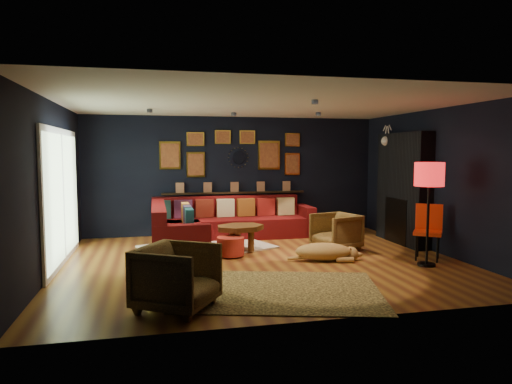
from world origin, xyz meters
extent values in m
plane|color=#956223|center=(0.00, 0.00, 0.00)|extent=(6.50, 6.50, 0.00)
plane|color=black|center=(0.00, 2.75, 1.30)|extent=(6.50, 0.00, 6.50)
plane|color=black|center=(0.00, -2.75, 1.30)|extent=(6.50, 0.00, 6.50)
plane|color=black|center=(-3.25, 0.00, 1.30)|extent=(0.00, 5.50, 5.50)
plane|color=black|center=(3.25, 0.00, 1.30)|extent=(0.00, 5.50, 5.50)
plane|color=beige|center=(0.00, 0.00, 2.60)|extent=(6.50, 6.50, 0.00)
cube|color=maroon|center=(-0.20, 2.25, 0.21)|extent=(3.20, 0.95, 0.42)
cube|color=maroon|center=(-0.20, 2.60, 0.63)|extent=(3.20, 0.24, 0.46)
cube|color=maroon|center=(1.50, 2.25, 0.32)|extent=(0.22, 0.95, 0.64)
cube|color=maroon|center=(-1.32, 1.15, 0.21)|extent=(0.95, 2.20, 0.42)
cube|color=maroon|center=(-1.68, 1.15, 0.63)|extent=(0.24, 2.20, 0.46)
cube|color=maroon|center=(-1.32, 0.15, 0.32)|extent=(0.95, 0.22, 0.64)
cube|color=#214E4E|center=(-1.60, 2.40, 0.62)|extent=(0.38, 0.14, 0.38)
cube|color=#54244B|center=(-1.15, 2.40, 0.62)|extent=(0.38, 0.14, 0.38)
cube|color=maroon|center=(-0.70, 2.40, 0.62)|extent=(0.38, 0.14, 0.38)
cube|color=beige|center=(-0.25, 2.40, 0.62)|extent=(0.38, 0.14, 0.38)
cube|color=#A05D22|center=(0.20, 2.40, 0.62)|extent=(0.38, 0.14, 0.38)
cube|color=maroon|center=(0.65, 2.40, 0.62)|extent=(0.38, 0.14, 0.38)
cube|color=tan|center=(1.10, 2.40, 0.62)|extent=(0.38, 0.14, 0.38)
cube|color=#C08630|center=(-1.15, 1.85, 0.62)|extent=(0.14, 0.38, 0.38)
cube|color=#302B48|center=(-1.15, 1.35, 0.62)|extent=(0.14, 0.38, 0.38)
cube|color=#164A58|center=(-1.15, 0.85, 0.62)|extent=(0.14, 0.38, 0.38)
cube|color=black|center=(0.00, 2.68, 0.92)|extent=(3.20, 0.12, 0.04)
cube|color=gold|center=(-1.40, 2.72, 1.75)|extent=(0.45, 0.03, 0.60)
cube|color=#AA6330|center=(-1.40, 2.70, 1.75)|extent=(0.38, 0.01, 0.51)
cube|color=gold|center=(-0.85, 2.72, 1.55)|extent=(0.40, 0.03, 0.55)
cube|color=#AA6330|center=(-0.85, 2.70, 1.55)|extent=(0.34, 0.01, 0.47)
cube|color=gold|center=(-0.85, 2.72, 2.10)|extent=(0.38, 0.03, 0.30)
cube|color=#AA6330|center=(-0.85, 2.70, 2.10)|extent=(0.32, 0.01, 0.25)
cube|color=gold|center=(0.80, 2.72, 1.75)|extent=(0.50, 0.03, 0.65)
cube|color=#AA6330|center=(0.80, 2.70, 1.75)|extent=(0.42, 0.01, 0.55)
cube|color=gold|center=(1.35, 2.72, 1.55)|extent=(0.35, 0.03, 0.50)
cube|color=#AA6330|center=(1.35, 2.70, 1.55)|extent=(0.30, 0.01, 0.42)
cube|color=gold|center=(1.35, 2.72, 2.10)|extent=(0.35, 0.03, 0.30)
cube|color=#AA6330|center=(1.35, 2.70, 2.10)|extent=(0.30, 0.01, 0.25)
cube|color=gold|center=(-0.25, 2.72, 2.15)|extent=(0.35, 0.03, 0.30)
cube|color=#AA6330|center=(-0.25, 2.70, 2.15)|extent=(0.30, 0.01, 0.25)
cube|color=gold|center=(0.30, 2.72, 2.15)|extent=(0.35, 0.03, 0.30)
cube|color=#AA6330|center=(0.30, 2.70, 2.15)|extent=(0.30, 0.01, 0.25)
cylinder|color=silver|center=(0.10, 2.72, 1.70)|extent=(0.28, 0.03, 0.28)
cone|color=gold|center=(0.32, 2.72, 1.70)|extent=(0.03, 0.16, 0.03)
cone|color=gold|center=(0.30, 2.72, 1.78)|extent=(0.04, 0.16, 0.04)
cone|color=gold|center=(0.26, 2.72, 1.86)|extent=(0.04, 0.16, 0.04)
cone|color=gold|center=(0.18, 2.72, 1.90)|extent=(0.04, 0.16, 0.04)
cone|color=gold|center=(0.10, 2.72, 1.92)|extent=(0.03, 0.16, 0.03)
cone|color=gold|center=(0.02, 2.72, 1.90)|extent=(0.04, 0.16, 0.04)
cone|color=gold|center=(-0.06, 2.72, 1.86)|extent=(0.04, 0.16, 0.04)
cone|color=gold|center=(-0.10, 2.72, 1.78)|extent=(0.04, 0.16, 0.04)
cone|color=gold|center=(-0.12, 2.72, 1.70)|extent=(0.03, 0.16, 0.03)
cone|color=gold|center=(-0.10, 2.72, 1.62)|extent=(0.04, 0.16, 0.04)
cone|color=gold|center=(-0.06, 2.72, 1.54)|extent=(0.04, 0.16, 0.04)
cone|color=gold|center=(0.02, 2.72, 1.50)|extent=(0.04, 0.16, 0.04)
cone|color=gold|center=(0.10, 2.72, 1.48)|extent=(0.03, 0.16, 0.03)
cone|color=gold|center=(0.18, 2.72, 1.50)|extent=(0.04, 0.16, 0.04)
cone|color=gold|center=(0.26, 2.72, 1.54)|extent=(0.04, 0.16, 0.04)
cone|color=gold|center=(0.30, 2.72, 1.62)|extent=(0.04, 0.16, 0.04)
cube|color=black|center=(3.10, 0.90, 1.10)|extent=(0.30, 1.60, 2.20)
cube|color=black|center=(3.04, 0.90, 0.45)|extent=(0.20, 0.80, 0.90)
cone|color=white|center=(3.19, 1.40, 2.05)|extent=(0.35, 0.28, 0.28)
sphere|color=white|center=(2.97, 1.40, 2.05)|extent=(0.20, 0.20, 0.20)
cylinder|color=white|center=(2.99, 1.34, 2.22)|extent=(0.02, 0.10, 0.28)
cylinder|color=white|center=(2.99, 1.46, 2.22)|extent=(0.02, 0.10, 0.28)
cube|color=white|center=(-3.22, 0.60, 1.10)|extent=(0.04, 2.80, 2.20)
cube|color=#B2D3A1|center=(-3.20, 0.60, 1.10)|extent=(0.01, 2.60, 2.00)
cube|color=white|center=(-3.19, 0.60, 1.10)|extent=(0.02, 0.06, 2.00)
cylinder|color=black|center=(-1.80, 1.20, 2.56)|extent=(0.10, 0.10, 0.06)
cylinder|color=black|center=(-0.20, 1.60, 2.56)|extent=(0.10, 0.10, 0.06)
cylinder|color=black|center=(1.40, 1.20, 2.56)|extent=(0.10, 0.10, 0.06)
cylinder|color=black|center=(0.60, -0.80, 2.56)|extent=(0.10, 0.10, 0.06)
cube|color=white|center=(-0.78, 1.30, 0.02)|extent=(2.69, 2.35, 0.03)
cube|color=tan|center=(-0.17, -1.65, 0.01)|extent=(3.01, 2.49, 0.01)
cylinder|color=brown|center=(-0.40, 0.67, 0.21)|extent=(0.11, 0.11, 0.36)
cylinder|color=brown|center=(-0.06, 0.67, 0.21)|extent=(0.11, 0.11, 0.36)
cylinder|color=brown|center=(-0.23, 1.06, 0.21)|extent=(0.11, 0.11, 0.36)
cylinder|color=#A7261B|center=(-0.47, 0.46, 0.19)|extent=(0.48, 0.48, 0.31)
imported|color=#AC813A|center=(-1.51, -2.05, 0.42)|extent=(1.07, 1.08, 0.83)
imported|color=#AC813A|center=(1.55, 0.60, 0.37)|extent=(0.86, 0.89, 0.75)
cylinder|color=gold|center=(-1.67, -1.45, 0.23)|extent=(0.37, 0.37, 0.47)
cylinder|color=black|center=(2.52, -0.53, 0.23)|extent=(0.03, 0.03, 0.46)
cylinder|color=black|center=(2.78, -0.73, 0.23)|extent=(0.03, 0.03, 0.46)
cylinder|color=black|center=(2.72, -0.27, 0.23)|extent=(0.03, 0.03, 0.46)
cylinder|color=black|center=(2.98, -0.47, 0.23)|extent=(0.03, 0.03, 0.46)
cube|color=red|center=(2.75, -0.50, 0.46)|extent=(0.62, 0.62, 0.06)
cube|color=red|center=(2.86, -0.35, 0.71)|extent=(0.38, 0.31, 0.44)
cylinder|color=black|center=(2.50, -0.87, 0.02)|extent=(0.28, 0.28, 0.04)
cylinder|color=black|center=(2.50, -0.87, 0.71)|extent=(0.04, 0.04, 1.34)
cylinder|color=red|center=(2.50, -0.87, 1.47)|extent=(0.46, 0.46, 0.38)
camera|label=1|loc=(-1.76, -7.28, 1.82)|focal=32.00mm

